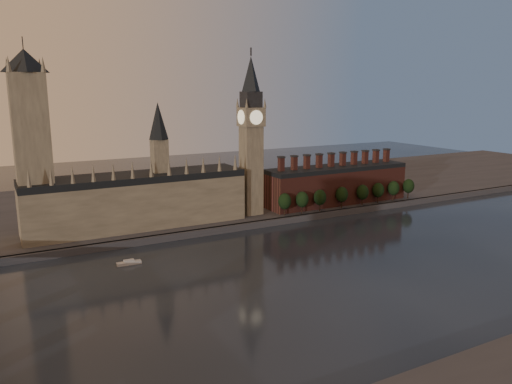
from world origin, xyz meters
TOP-DOWN VIEW (x-y plane):
  - ground at (0.00, 0.00)m, footprint 900.00×900.00m
  - north_bank at (0.00, 178.04)m, footprint 900.00×182.00m
  - palace_of_westminster at (-64.41, 114.91)m, footprint 130.00×30.30m
  - victoria_tower at (-120.00, 115.00)m, footprint 24.00×24.00m
  - big_ben at (10.00, 110.00)m, footprint 15.00×15.00m
  - chimney_block at (80.00, 110.00)m, footprint 110.00×25.00m
  - embankment_tree_0 at (26.93, 95.09)m, footprint 8.60×8.60m
  - embankment_tree_1 at (40.00, 94.21)m, footprint 8.60×8.60m
  - embankment_tree_2 at (54.25, 93.88)m, footprint 8.60×8.60m
  - embankment_tree_3 at (73.22, 94.41)m, footprint 8.60×8.60m
  - embankment_tree_4 at (91.23, 93.75)m, footprint 8.60×8.60m
  - embankment_tree_5 at (106.18, 94.23)m, footprint 8.60×8.60m
  - embankment_tree_6 at (121.08, 94.31)m, footprint 8.60×8.60m
  - embankment_tree_7 at (137.02, 95.14)m, footprint 8.60×8.60m
  - river_boat at (-84.59, 61.28)m, footprint 12.08×3.91m

SIDE VIEW (x-z plane):
  - ground at x=0.00m, z-range 0.00..0.00m
  - river_boat at x=-84.59m, z-range -0.28..2.11m
  - north_bank at x=0.00m, z-range 0.00..4.00m
  - embankment_tree_0 at x=26.93m, z-range 6.03..20.91m
  - embankment_tree_1 at x=40.00m, z-range 6.03..20.91m
  - embankment_tree_2 at x=54.25m, z-range 6.03..20.91m
  - embankment_tree_3 at x=73.22m, z-range 6.03..20.91m
  - embankment_tree_4 at x=91.23m, z-range 6.03..20.91m
  - embankment_tree_5 at x=106.18m, z-range 6.03..20.91m
  - embankment_tree_6 at x=121.08m, z-range 6.03..20.91m
  - embankment_tree_7 at x=137.02m, z-range 6.03..20.91m
  - chimney_block at x=80.00m, z-range -0.68..36.32m
  - palace_of_westminster at x=-64.41m, z-range -15.37..58.63m
  - big_ben at x=10.00m, z-range 3.33..110.33m
  - victoria_tower at x=-120.00m, z-range 5.09..113.09m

